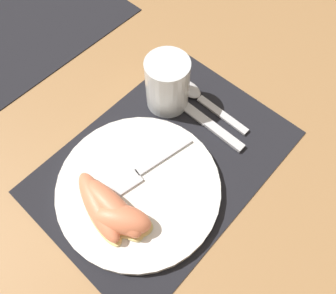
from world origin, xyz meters
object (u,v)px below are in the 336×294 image
at_px(knife, 201,118).
at_px(fork, 143,172).
at_px(citrus_wedge_1, 112,208).
at_px(plate, 139,188).
at_px(spoon, 197,95).
at_px(citrus_wedge_2, 121,220).
at_px(juice_glass, 167,86).
at_px(citrus_wedge_0, 99,207).

relative_size(knife, fork, 1.15).
xyz_separation_m(fork, citrus_wedge_1, (-0.08, -0.01, 0.01)).
distance_m(plate, knife, 0.18).
relative_size(spoon, citrus_wedge_2, 1.62).
height_order(juice_glass, citrus_wedge_1, juice_glass).
bearing_deg(fork, citrus_wedge_1, -170.62).
relative_size(knife, citrus_wedge_1, 1.58).
relative_size(juice_glass, spoon, 0.60).
distance_m(plate, fork, 0.03).
distance_m(citrus_wedge_1, citrus_wedge_2, 0.02).
distance_m(fork, citrus_wedge_1, 0.08).
height_order(fork, citrus_wedge_2, citrus_wedge_2).
xyz_separation_m(juice_glass, citrus_wedge_1, (-0.22, -0.09, -0.01)).
xyz_separation_m(citrus_wedge_0, citrus_wedge_2, (0.01, -0.04, 0.00)).
bearing_deg(fork, citrus_wedge_0, 177.37).
bearing_deg(juice_glass, plate, -152.17).
relative_size(fork, citrus_wedge_2, 1.68).
bearing_deg(plate, citrus_wedge_1, -178.48).
distance_m(spoon, citrus_wedge_1, 0.28).
bearing_deg(juice_glass, citrus_wedge_0, -162.84).
height_order(citrus_wedge_1, citrus_wedge_2, citrus_wedge_2).
xyz_separation_m(juice_glass, knife, (0.01, -0.07, -0.04)).
relative_size(citrus_wedge_0, citrus_wedge_1, 1.05).
bearing_deg(spoon, citrus_wedge_0, -172.44).
xyz_separation_m(knife, citrus_wedge_0, (-0.25, 0.00, 0.03)).
xyz_separation_m(spoon, citrus_wedge_0, (-0.28, -0.04, 0.03)).
bearing_deg(citrus_wedge_0, citrus_wedge_2, -77.59).
height_order(spoon, citrus_wedge_0, citrus_wedge_0).
xyz_separation_m(juice_glass, spoon, (0.05, -0.04, -0.04)).
distance_m(plate, citrus_wedge_2, 0.07).
bearing_deg(citrus_wedge_1, fork, 9.38).
bearing_deg(citrus_wedge_2, fork, 24.04).
distance_m(spoon, citrus_wedge_2, 0.28).
height_order(plate, juice_glass, juice_glass).
bearing_deg(citrus_wedge_2, citrus_wedge_1, 82.56).
height_order(knife, citrus_wedge_0, citrus_wedge_0).
bearing_deg(knife, citrus_wedge_1, -175.90).
height_order(knife, spoon, spoon).
relative_size(plate, citrus_wedge_0, 1.96).
height_order(juice_glass, spoon, juice_glass).
bearing_deg(plate, fork, 26.93).
bearing_deg(citrus_wedge_0, plate, -12.97).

